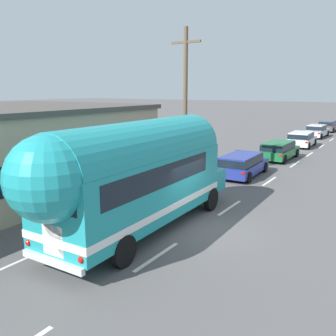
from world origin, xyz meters
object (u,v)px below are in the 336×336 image
(car_lead, at_px, (242,163))
(car_fifth, at_px, (328,125))
(car_second, at_px, (279,149))
(painted_bus, at_px, (133,173))
(utility_pole, at_px, (185,104))
(car_third, at_px, (301,138))
(car_fourth, at_px, (317,130))

(car_lead, xyz_separation_m, car_fifth, (0.09, 28.84, -0.01))
(car_second, distance_m, car_fifth, 22.22)
(painted_bus, relative_size, car_second, 2.29)
(car_second, bearing_deg, car_fifth, 90.63)
(utility_pole, distance_m, painted_bus, 8.73)
(car_third, height_order, car_fourth, same)
(car_lead, relative_size, car_fourth, 0.98)
(car_lead, distance_m, car_third, 14.05)
(car_fourth, bearing_deg, painted_bus, -89.79)
(painted_bus, distance_m, car_fourth, 32.86)
(utility_pole, height_order, car_lead, utility_pole)
(utility_pole, height_order, car_fourth, utility_pole)
(painted_bus, height_order, car_lead, painted_bus)
(utility_pole, xyz_separation_m, car_lead, (2.43, 2.74, -3.63))
(car_lead, height_order, car_fifth, same)
(car_lead, distance_m, car_second, 6.63)
(car_third, relative_size, car_fourth, 0.93)
(utility_pole, distance_m, car_fifth, 31.88)
(car_lead, bearing_deg, car_fourth, 89.92)
(utility_pole, xyz_separation_m, car_fifth, (2.52, 31.58, -3.64))
(painted_bus, height_order, car_third, painted_bus)
(car_second, relative_size, car_third, 1.05)
(car_lead, distance_m, car_fourth, 22.02)
(utility_pole, xyz_separation_m, car_fourth, (2.46, 24.76, -3.68))
(utility_pole, height_order, painted_bus, utility_pole)
(utility_pole, distance_m, car_second, 10.41)
(painted_bus, xyz_separation_m, car_third, (0.10, 24.86, -1.52))
(painted_bus, distance_m, car_second, 17.49)
(car_second, distance_m, car_third, 7.43)
(car_second, xyz_separation_m, car_fifth, (-0.24, 22.22, -0.01))
(utility_pole, bearing_deg, car_lead, 48.43)
(car_lead, bearing_deg, utility_pole, -131.57)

